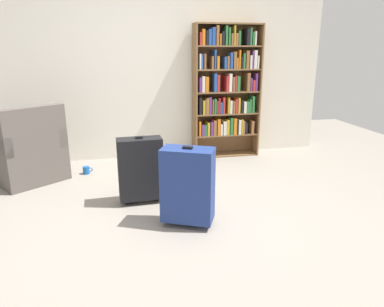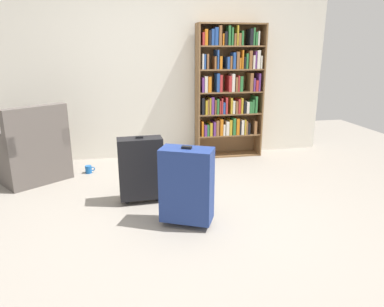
{
  "view_description": "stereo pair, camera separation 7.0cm",
  "coord_description": "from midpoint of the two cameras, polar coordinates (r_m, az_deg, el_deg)",
  "views": [
    {
      "loc": [
        -0.62,
        -2.82,
        1.51
      ],
      "look_at": [
        0.04,
        0.3,
        0.55
      ],
      "focal_mm": 33.09,
      "sensor_mm": 36.0,
      "label": 1
    },
    {
      "loc": [
        -0.55,
        -2.84,
        1.51
      ],
      "look_at": [
        0.04,
        0.3,
        0.55
      ],
      "focal_mm": 33.09,
      "sensor_mm": 36.0,
      "label": 2
    }
  ],
  "objects": [
    {
      "name": "suitcase_navy_blue",
      "position": [
        3.05,
        -0.18,
        -5.1
      ],
      "size": [
        0.5,
        0.4,
        0.72
      ],
      "color": "navy",
      "rests_on": "ground"
    },
    {
      "name": "armchair",
      "position": [
        4.55,
        -24.11,
        0.02
      ],
      "size": [
        0.98,
        0.98,
        0.9
      ],
      "color": "#59514C",
      "rests_on": "ground"
    },
    {
      "name": "mug",
      "position": [
        4.6,
        -15.9,
        -2.48
      ],
      "size": [
        0.12,
        0.08,
        0.1
      ],
      "color": "#1959A5",
      "rests_on": "ground"
    },
    {
      "name": "bookshelf",
      "position": [
        5.03,
        6.36,
        10.4
      ],
      "size": [
        0.93,
        0.28,
        1.82
      ],
      "color": "brown",
      "rests_on": "ground"
    },
    {
      "name": "back_wall",
      "position": [
        5.02,
        -4.02,
        14.27
      ],
      "size": [
        4.64,
        0.1,
        2.6
      ],
      "primitive_type": "cube",
      "color": "silver",
      "rests_on": "ground"
    },
    {
      "name": "suitcase_black",
      "position": [
        3.55,
        -7.69,
        -2.39
      ],
      "size": [
        0.44,
        0.22,
        0.69
      ],
      "color": "black",
      "rests_on": "ground"
    },
    {
      "name": "ground_plane",
      "position": [
        3.26,
        1.01,
        -10.87
      ],
      "size": [
        8.11,
        8.11,
        0.0
      ],
      "primitive_type": "plane",
      "color": "gray"
    }
  ]
}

